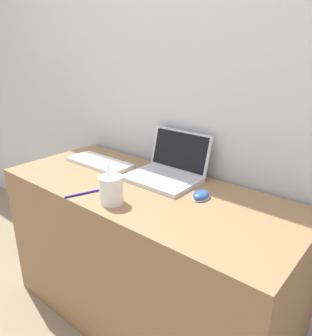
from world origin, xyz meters
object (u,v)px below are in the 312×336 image
(computer_mouse, at_px, (201,195))
(pen, at_px, (82,194))
(external_keyboard, at_px, (99,162))
(drink_cup, at_px, (111,190))
(laptop, at_px, (168,169))

(computer_mouse, bearing_deg, pen, -143.95)
(computer_mouse, relative_size, external_keyboard, 0.25)
(computer_mouse, bearing_deg, drink_cup, -133.28)
(laptop, bearing_deg, drink_cup, -91.57)
(computer_mouse, xyz_separation_m, pen, (-0.42, -0.31, -0.01))
(computer_mouse, relative_size, pen, 0.65)
(drink_cup, distance_m, computer_mouse, 0.38)
(computer_mouse, height_order, pen, computer_mouse)
(laptop, xyz_separation_m, computer_mouse, (0.25, -0.09, -0.03))
(laptop, bearing_deg, external_keyboard, -168.45)
(laptop, distance_m, pen, 0.43)
(pen, bearing_deg, laptop, 66.70)
(laptop, bearing_deg, computer_mouse, -19.34)
(laptop, relative_size, drink_cup, 1.82)
(computer_mouse, distance_m, external_keyboard, 0.66)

